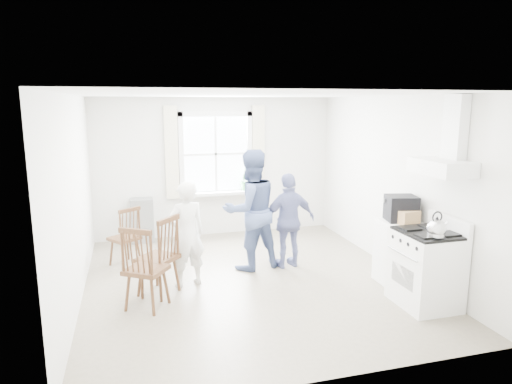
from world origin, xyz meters
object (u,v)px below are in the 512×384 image
object	(u,v)px
windsor_chair_a	(128,230)
stereo_stack	(401,208)
person_mid	(251,210)
gas_stove	(426,268)
person_left	(186,234)
windsor_chair_b	(140,260)
windsor_chair_c	(164,247)
person_right	(289,221)
low_cabinet	(399,253)

from	to	relation	value
windsor_chair_a	stereo_stack	bearing A→B (deg)	-25.02
person_mid	stereo_stack	bearing A→B (deg)	135.62
person_mid	windsor_chair_a	bearing A→B (deg)	-30.71
gas_stove	person_left	distance (m)	3.13
gas_stove	windsor_chair_b	distance (m)	3.50
windsor_chair_b	person_mid	xyz separation A→B (m)	(1.65, 1.09, 0.26)
windsor_chair_a	windsor_chair_c	bearing A→B (deg)	-69.95
stereo_stack	person_mid	world-z (taller)	person_mid
windsor_chair_c	person_right	world-z (taller)	person_right
person_right	stereo_stack	bearing A→B (deg)	133.91
stereo_stack	person_left	distance (m)	2.96
windsor_chair_c	person_mid	distance (m)	1.52
low_cabinet	windsor_chair_b	bearing A→B (deg)	179.04
gas_stove	low_cabinet	world-z (taller)	gas_stove
windsor_chair_c	person_left	bearing A→B (deg)	39.51
gas_stove	person_mid	size ratio (longest dim) A/B	0.61
low_cabinet	person_mid	size ratio (longest dim) A/B	0.49
person_mid	low_cabinet	bearing A→B (deg)	134.88
low_cabinet	stereo_stack	size ratio (longest dim) A/B	1.95
person_right	windsor_chair_a	bearing A→B (deg)	-22.75
person_mid	gas_stove	bearing A→B (deg)	120.58
low_cabinet	person_right	bearing A→B (deg)	139.93
stereo_stack	windsor_chair_a	xyz separation A→B (m)	(-3.63, 1.70, -0.50)
windsor_chair_c	person_left	xyz separation A→B (m)	(0.32, 0.26, 0.08)
stereo_stack	windsor_chair_a	bearing A→B (deg)	154.98
stereo_stack	windsor_chair_c	world-z (taller)	stereo_stack
person_mid	windsor_chair_b	bearing A→B (deg)	20.40
gas_stove	windsor_chair_c	xyz separation A→B (m)	(-3.10, 1.17, 0.17)
windsor_chair_a	windsor_chair_b	xyz separation A→B (m)	(0.15, -1.66, 0.08)
stereo_stack	person_right	xyz separation A→B (m)	(-1.26, 1.02, -0.35)
gas_stove	person_right	world-z (taller)	person_right
windsor_chair_b	person_left	bearing A→B (deg)	46.67
low_cabinet	person_mid	world-z (taller)	person_mid
windsor_chair_b	windsor_chair_c	xyz separation A→B (m)	(0.31, 0.41, 0.00)
gas_stove	windsor_chair_a	bearing A→B (deg)	145.72
person_mid	person_right	bearing A→B (deg)	157.49
windsor_chair_a	windsor_chair_b	distance (m)	1.67
windsor_chair_b	windsor_chair_c	bearing A→B (deg)	52.42
person_left	person_right	world-z (taller)	person_left
person_left	person_right	bearing A→B (deg)	174.90
low_cabinet	stereo_stack	world-z (taller)	stereo_stack
low_cabinet	windsor_chair_c	size ratio (longest dim) A/B	0.84
windsor_chair_b	windsor_chair_c	size ratio (longest dim) A/B	0.99
windsor_chair_a	person_right	size ratio (longest dim) A/B	0.65
windsor_chair_a	gas_stove	bearing A→B (deg)	-34.28
low_cabinet	windsor_chair_b	world-z (taller)	windsor_chair_b
windsor_chair_b	windsor_chair_c	world-z (taller)	windsor_chair_c
person_right	low_cabinet	bearing A→B (deg)	132.98
low_cabinet	windsor_chair_b	size ratio (longest dim) A/B	0.84
low_cabinet	person_mid	bearing A→B (deg)	147.85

